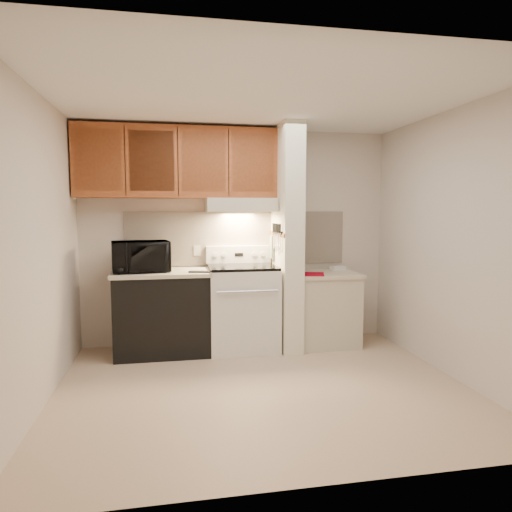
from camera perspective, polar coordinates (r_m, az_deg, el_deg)
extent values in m
plane|color=tan|center=(4.22, 0.83, -16.04)|extent=(3.60, 3.60, 0.00)
plane|color=white|center=(4.03, 0.89, 19.17)|extent=(3.60, 3.60, 0.00)
cube|color=beige|center=(5.40, -2.30, 2.38)|extent=(3.60, 2.50, 0.02)
cube|color=beige|center=(3.98, -25.43, 0.66)|extent=(0.02, 3.00, 2.50)
cube|color=beige|center=(4.63, 23.24, 1.38)|extent=(0.02, 3.00, 2.50)
cube|color=#F7E3C9|center=(5.39, -2.28, 2.22)|extent=(2.60, 0.02, 0.63)
cube|color=silver|center=(5.17, -1.71, -6.61)|extent=(0.76, 0.65, 0.92)
cube|color=black|center=(4.86, -1.13, -6.93)|extent=(0.50, 0.01, 0.30)
cylinder|color=silver|center=(4.78, -1.06, -4.45)|extent=(0.65, 0.02, 0.02)
cube|color=black|center=(5.09, -1.73, -1.38)|extent=(0.74, 0.64, 0.03)
cube|color=silver|center=(5.36, -2.20, 0.21)|extent=(0.76, 0.08, 0.20)
cube|color=black|center=(5.32, -2.14, 0.17)|extent=(0.10, 0.01, 0.04)
cylinder|color=silver|center=(5.28, -5.14, 0.11)|extent=(0.05, 0.02, 0.05)
cylinder|color=silver|center=(5.29, -4.06, 0.13)|extent=(0.05, 0.02, 0.05)
cylinder|color=silver|center=(5.34, -0.22, 0.20)|extent=(0.05, 0.02, 0.05)
cylinder|color=silver|center=(5.36, 0.83, 0.22)|extent=(0.05, 0.02, 0.05)
cube|color=black|center=(5.13, -11.57, -7.11)|extent=(1.00, 0.63, 0.87)
cube|color=beige|center=(5.05, -11.67, -2.07)|extent=(1.04, 0.67, 0.04)
cube|color=black|center=(4.85, -6.99, -1.96)|extent=(0.25, 0.13, 0.02)
cylinder|color=#226558|center=(5.27, -14.84, -1.09)|extent=(0.08, 0.08, 0.09)
cube|color=beige|center=(5.34, -7.36, 0.69)|extent=(0.08, 0.01, 0.12)
imported|color=black|center=(5.02, -14.23, -0.06)|extent=(0.64, 0.48, 0.33)
cube|color=silver|center=(5.16, 3.88, 2.22)|extent=(0.22, 0.70, 2.50)
cube|color=#9A4C25|center=(5.13, 2.62, 2.77)|extent=(0.01, 0.70, 0.04)
cube|color=black|center=(5.08, 2.69, 2.96)|extent=(0.02, 0.42, 0.04)
cube|color=silver|center=(4.93, 2.97, 1.71)|extent=(0.01, 0.03, 0.16)
cylinder|color=black|center=(4.91, 3.02, 3.45)|extent=(0.02, 0.02, 0.10)
cube|color=silver|center=(5.01, 2.74, 1.67)|extent=(0.01, 0.04, 0.18)
cylinder|color=black|center=(5.00, 2.76, 3.49)|extent=(0.02, 0.02, 0.10)
cube|color=silver|center=(5.07, 2.58, 1.60)|extent=(0.01, 0.04, 0.20)
cylinder|color=black|center=(5.07, 2.56, 3.53)|extent=(0.02, 0.02, 0.10)
cube|color=silver|center=(5.17, 2.32, 1.90)|extent=(0.01, 0.04, 0.16)
cylinder|color=black|center=(5.14, 2.38, 3.56)|extent=(0.02, 0.02, 0.10)
cube|color=silver|center=(5.24, 2.15, 1.84)|extent=(0.01, 0.04, 0.18)
cylinder|color=black|center=(5.23, 2.17, 3.59)|extent=(0.02, 0.02, 0.10)
cube|color=gray|center=(5.30, 2.03, 1.15)|extent=(0.03, 0.11, 0.27)
cube|color=beige|center=(5.41, 8.57, -6.71)|extent=(0.70, 0.60, 0.81)
cube|color=beige|center=(5.34, 8.64, -2.25)|extent=(0.74, 0.64, 0.04)
cube|color=#930015|center=(5.13, 7.30, -2.26)|extent=(0.29, 0.34, 0.01)
cube|color=white|center=(5.57, 10.17, -1.50)|extent=(0.19, 0.15, 0.04)
cube|color=beige|center=(5.18, -1.97, 6.39)|extent=(0.78, 0.44, 0.15)
cube|color=beige|center=(4.97, -1.60, 5.91)|extent=(0.78, 0.04, 0.06)
cube|color=#9A4C25|center=(5.19, -9.77, 11.40)|extent=(2.18, 0.33, 0.77)
cube|color=#9A4C25|center=(5.08, -19.18, 11.30)|extent=(0.46, 0.01, 0.63)
cube|color=black|center=(5.05, -16.06, 11.43)|extent=(0.01, 0.01, 0.73)
cube|color=#9A4C25|center=(5.03, -12.90, 11.52)|extent=(0.46, 0.01, 0.63)
cube|color=black|center=(5.03, -9.74, 11.59)|extent=(0.01, 0.01, 0.73)
cube|color=#9A4C25|center=(5.04, -6.58, 11.62)|extent=(0.46, 0.01, 0.63)
cube|color=black|center=(5.07, -3.44, 11.61)|extent=(0.01, 0.01, 0.73)
cube|color=#9A4C25|center=(5.11, -0.34, 11.57)|extent=(0.46, 0.01, 0.63)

